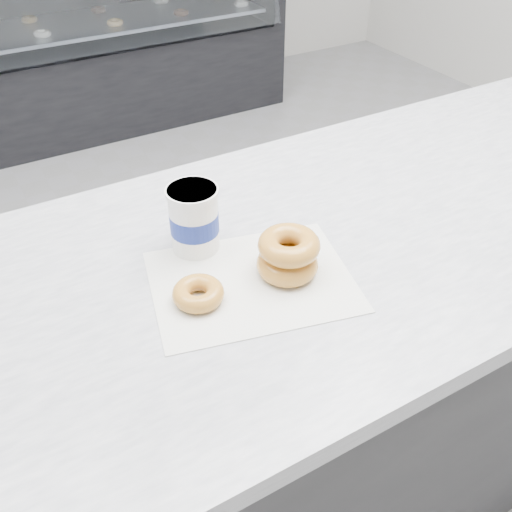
{
  "coord_description": "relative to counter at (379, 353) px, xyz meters",
  "views": [
    {
      "loc": [
        -0.76,
        -1.3,
        1.54
      ],
      "look_at": [
        -0.39,
        -0.64,
        0.95
      ],
      "focal_mm": 40.0,
      "sensor_mm": 36.0,
      "label": 1
    }
  ],
  "objects": [
    {
      "name": "display_case",
      "position": [
        0.0,
        2.72,
        0.04
      ],
      "size": [
        2.4,
        0.74,
        1.25
      ],
      "color": "black",
      "rests_on": "ground"
    },
    {
      "name": "counter",
      "position": [
        0.0,
        0.0,
        0.0
      ],
      "size": [
        3.06,
        0.76,
        0.9
      ],
      "color": "#333335",
      "rests_on": "ground"
    },
    {
      "name": "coffee_cup",
      "position": [
        -0.44,
        0.08,
        0.51
      ],
      "size": [
        0.11,
        0.11,
        0.13
      ],
      "rotation": [
        0.0,
        0.0,
        0.34
      ],
      "color": "white",
      "rests_on": "counter"
    },
    {
      "name": "donut_stack",
      "position": [
        -0.33,
        -0.06,
        0.49
      ],
      "size": [
        0.15,
        0.15,
        0.07
      ],
      "color": "gold",
      "rests_on": "wax_paper"
    },
    {
      "name": "ground",
      "position": [
        0.0,
        0.6,
        -0.45
      ],
      "size": [
        5.0,
        5.0,
        0.0
      ],
      "primitive_type": "plane",
      "color": "gray",
      "rests_on": "ground"
    },
    {
      "name": "wax_paper",
      "position": [
        -0.4,
        -0.05,
        0.45
      ],
      "size": [
        0.39,
        0.33,
        0.0
      ],
      "primitive_type": "cube",
      "rotation": [
        0.0,
        0.0,
        -0.24
      ],
      "color": "silver",
      "rests_on": "counter"
    },
    {
      "name": "donut_single",
      "position": [
        -0.5,
        -0.05,
        0.46
      ],
      "size": [
        0.09,
        0.09,
        0.03
      ],
      "primitive_type": "torus",
      "rotation": [
        0.0,
        0.0,
        -0.06
      ],
      "color": "gold",
      "rests_on": "wax_paper"
    }
  ]
}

